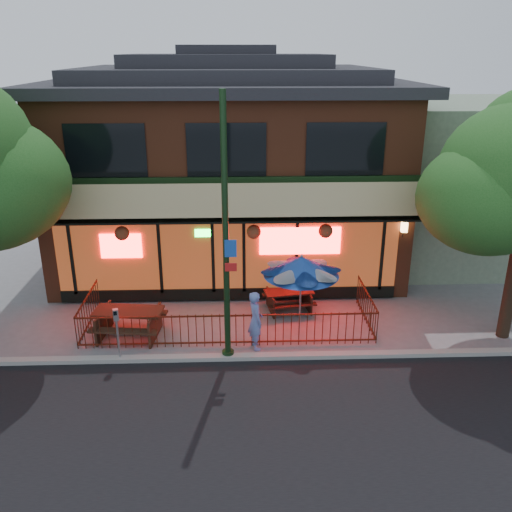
{
  "coord_description": "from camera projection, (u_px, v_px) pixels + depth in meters",
  "views": [
    {
      "loc": [
        0.29,
        -13.18,
        7.81
      ],
      "look_at": [
        0.85,
        2.0,
        2.02
      ],
      "focal_mm": 38.0,
      "sensor_mm": 36.0,
      "label": 1
    }
  ],
  "objects": [
    {
      "name": "curb",
      "position": [
        228.0,
        357.0,
        14.59
      ],
      "size": [
        80.0,
        0.25,
        0.12
      ],
      "primitive_type": "cube",
      "color": "#999993",
      "rests_on": "ground"
    },
    {
      "name": "restaurant_building",
      "position": [
        228.0,
        155.0,
        20.25
      ],
      "size": [
        12.96,
        9.49,
        8.05
      ],
      "color": "brown",
      "rests_on": "ground"
    },
    {
      "name": "patio_fence",
      "position": [
        228.0,
        321.0,
        15.33
      ],
      "size": [
        8.44,
        2.62,
        1.0
      ],
      "color": "#471C0F",
      "rests_on": "ground"
    },
    {
      "name": "neighbor_building",
      "position": [
        455.0,
        179.0,
        21.51
      ],
      "size": [
        6.0,
        7.0,
        6.0
      ],
      "primitive_type": "cube",
      "color": "gray",
      "rests_on": "ground"
    },
    {
      "name": "patio_umbrella",
      "position": [
        301.0,
        266.0,
        15.29
      ],
      "size": [
        2.15,
        2.15,
        2.46
      ],
      "color": "gray",
      "rests_on": "ground"
    },
    {
      "name": "picnic_table_left",
      "position": [
        129.0,
        319.0,
        15.61
      ],
      "size": [
        2.1,
        1.7,
        0.84
      ],
      "color": "#392014",
      "rests_on": "ground"
    },
    {
      "name": "ground",
      "position": [
        228.0,
        350.0,
        15.08
      ],
      "size": [
        80.0,
        80.0,
        0.0
      ],
      "primitive_type": "plane",
      "color": "gray",
      "rests_on": "ground"
    },
    {
      "name": "street_light",
      "position": [
        226.0,
        248.0,
        13.58
      ],
      "size": [
        0.43,
        0.32,
        7.0
      ],
      "color": "black",
      "rests_on": "ground"
    },
    {
      "name": "parking_meter_near",
      "position": [
        117.0,
        326.0,
        14.16
      ],
      "size": [
        0.16,
        0.15,
        1.54
      ],
      "color": "#A0A4A8",
      "rests_on": "ground"
    },
    {
      "name": "pedestrian",
      "position": [
        256.0,
        320.0,
        14.9
      ],
      "size": [
        0.56,
        0.71,
        1.7
      ],
      "primitive_type": "imported",
      "rotation": [
        0.0,
        0.0,
        1.84
      ],
      "color": "#627CC4",
      "rests_on": "ground"
    },
    {
      "name": "picnic_table_right",
      "position": [
        289.0,
        298.0,
        17.23
      ],
      "size": [
        1.7,
        1.4,
        0.66
      ],
      "color": "black",
      "rests_on": "ground"
    }
  ]
}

